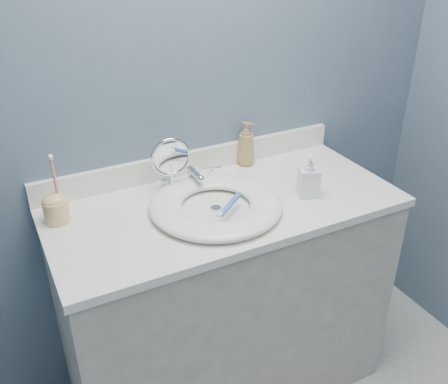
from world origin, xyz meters
TOP-DOWN VIEW (x-y plane):
  - back_wall at (0.00, 1.25)m, footprint 2.20×0.02m
  - vanity_cabinet at (0.00, 0.97)m, footprint 1.20×0.55m
  - countertop at (0.00, 0.97)m, footprint 1.22×0.57m
  - backsplash at (0.00, 1.24)m, footprint 1.22×0.02m
  - basin at (-0.05, 0.94)m, footprint 0.45×0.45m
  - drain at (-0.05, 0.94)m, footprint 0.04×0.04m
  - faucet at (-0.05, 1.14)m, footprint 0.25×0.13m
  - makeup_mirror at (-0.14, 1.12)m, footprint 0.14×0.08m
  - soap_bottle_amber at (0.21, 1.21)m, footprint 0.10×0.10m
  - soap_bottle_clear at (0.29, 0.89)m, footprint 0.09×0.09m
  - toothbrush_holder at (-0.54, 1.11)m, footprint 0.08×0.08m
  - toothbrush_lying at (-0.03, 0.88)m, footprint 0.14×0.12m

SIDE VIEW (x-z plane):
  - vanity_cabinet at x=0.00m, z-range 0.00..0.85m
  - countertop at x=0.00m, z-range 0.85..0.88m
  - drain at x=-0.05m, z-range 0.88..0.89m
  - basin at x=-0.05m, z-range 0.88..0.92m
  - faucet at x=-0.05m, z-range 0.87..0.95m
  - toothbrush_lying at x=-0.03m, z-range 0.92..0.93m
  - backsplash at x=0.00m, z-range 0.88..0.97m
  - toothbrush_holder at x=-0.54m, z-range 0.82..1.05m
  - soap_bottle_clear at x=0.29m, z-range 0.88..1.03m
  - soap_bottle_amber at x=0.21m, z-range 0.88..1.06m
  - makeup_mirror at x=-0.14m, z-range 0.89..1.10m
  - back_wall at x=0.00m, z-range 0.00..2.40m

